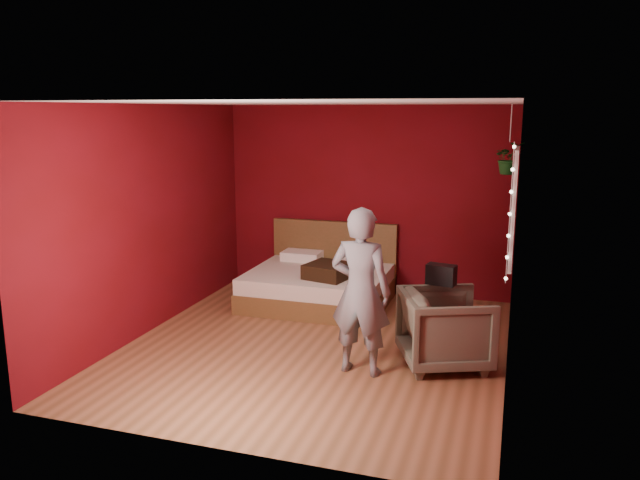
% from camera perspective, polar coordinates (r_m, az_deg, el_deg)
% --- Properties ---
extents(floor, '(4.50, 4.50, 0.00)m').
position_cam_1_polar(floor, '(6.93, -0.34, -9.62)').
color(floor, '#935A3A').
rests_on(floor, ground).
extents(room_walls, '(4.04, 4.54, 2.62)m').
position_cam_1_polar(room_walls, '(6.51, -0.36, 4.28)').
color(room_walls, '#630A13').
rests_on(room_walls, ground).
extents(window, '(0.05, 0.97, 1.27)m').
position_cam_1_polar(window, '(7.11, 17.25, 2.93)').
color(window, white).
rests_on(window, room_walls).
extents(fairy_lights, '(0.04, 0.04, 1.45)m').
position_cam_1_polar(fairy_lights, '(6.59, 16.97, 2.29)').
color(fairy_lights, silver).
rests_on(fairy_lights, room_walls).
extents(bed, '(1.80, 1.53, 0.99)m').
position_cam_1_polar(bed, '(8.35, 0.02, -3.99)').
color(bed, brown).
rests_on(bed, ground).
extents(person, '(0.63, 0.44, 1.65)m').
position_cam_1_polar(person, '(6.02, 3.72, -4.72)').
color(person, slate).
rests_on(person, ground).
extents(armchair, '(1.09, 1.08, 0.77)m').
position_cam_1_polar(armchair, '(6.42, 11.38, -7.99)').
color(armchair, '#5E5C4A').
rests_on(armchair, ground).
extents(handbag, '(0.32, 0.20, 0.21)m').
position_cam_1_polar(handbag, '(6.54, 11.02, -3.12)').
color(handbag, black).
rests_on(handbag, armchair).
extents(throw_pillow, '(0.62, 0.62, 0.18)m').
position_cam_1_polar(throw_pillow, '(7.87, 0.79, -2.83)').
color(throw_pillow, black).
rests_on(throw_pillow, bed).
extents(hanging_plant, '(0.41, 0.39, 0.80)m').
position_cam_1_polar(hanging_plant, '(7.51, 16.88, 7.18)').
color(hanging_plant, silver).
rests_on(hanging_plant, room_walls).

